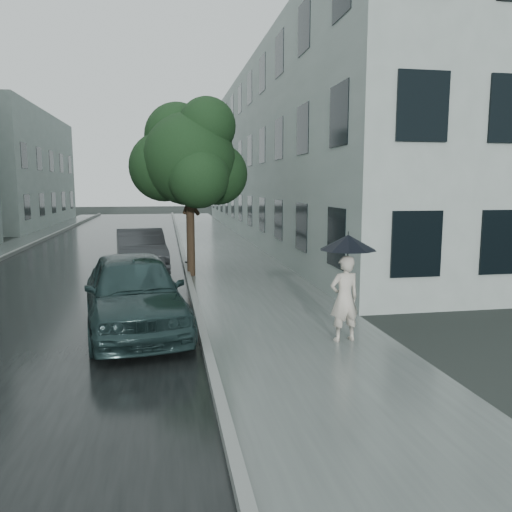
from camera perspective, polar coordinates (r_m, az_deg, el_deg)
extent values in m
plane|color=black|center=(9.54, 3.75, -9.70)|extent=(120.00, 120.00, 0.00)
cube|color=slate|center=(21.15, -3.46, 0.23)|extent=(3.50, 60.00, 0.01)
cube|color=slate|center=(21.01, -8.41, 0.30)|extent=(0.15, 60.00, 0.15)
cube|color=black|center=(21.20, -17.90, -0.14)|extent=(6.85, 60.00, 0.00)
cube|color=slate|center=(21.94, -27.00, -0.18)|extent=(0.15, 60.00, 0.15)
cube|color=#97A5A0|center=(29.38, 5.09, 11.22)|extent=(7.00, 36.00, 9.00)
cube|color=black|center=(28.66, -1.77, 11.33)|extent=(0.08, 32.40, 7.20)
cube|color=#97A5A0|center=(40.51, -27.21, 8.81)|extent=(7.00, 18.00, 8.00)
cube|color=black|center=(39.65, -22.34, 9.13)|extent=(0.08, 16.20, 6.40)
imported|color=beige|center=(9.47, 10.07, -4.80)|extent=(0.64, 0.48, 1.62)
cylinder|color=black|center=(9.35, 10.40, -1.52)|extent=(0.02, 0.02, 0.73)
cone|color=black|center=(9.28, 10.48, 1.54)|extent=(1.32, 1.32, 0.28)
cylinder|color=black|center=(9.27, 10.50, 2.53)|extent=(0.02, 0.02, 0.08)
cylinder|color=black|center=(9.43, 10.34, -3.88)|extent=(0.03, 0.03, 0.06)
cylinder|color=#332619|center=(16.11, -7.48, 2.31)|extent=(0.26, 0.26, 2.59)
sphere|color=#19371A|center=(16.05, -7.64, 10.90)|extent=(2.89, 2.89, 2.89)
sphere|color=#19371A|center=(16.43, -4.50, 9.31)|extent=(2.00, 2.00, 2.00)
sphere|color=#19371A|center=(16.47, -10.46, 10.01)|extent=(2.23, 2.23, 2.23)
sphere|color=#19371A|center=(15.26, -6.63, 8.94)|extent=(1.88, 1.88, 1.88)
sphere|color=#19371A|center=(16.76, -8.97, 13.43)|extent=(2.11, 2.11, 2.11)
sphere|color=#19371A|center=(15.95, -5.63, 14.55)|extent=(1.79, 1.79, 1.79)
cylinder|color=black|center=(17.83, -7.83, 6.31)|extent=(0.12, 0.12, 4.73)
cylinder|color=black|center=(18.04, -7.69, -0.90)|extent=(0.28, 0.28, 0.20)
cylinder|color=black|center=(17.95, -8.79, 13.86)|extent=(0.51, 0.19, 0.08)
sphere|color=silver|center=(18.01, -9.75, 13.67)|extent=(0.32, 0.32, 0.32)
imported|color=#1C3030|center=(10.34, -13.80, -3.97)|extent=(2.52, 4.83, 1.57)
imported|color=#242729|center=(17.32, -13.05, 0.65)|extent=(1.99, 4.48, 1.43)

